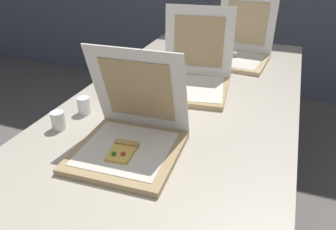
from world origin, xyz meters
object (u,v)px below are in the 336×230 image
(pizza_box_front, at_px, (130,138))
(cup_white_near_left, at_px, (58,120))
(cup_white_near_center, at_px, (84,105))
(table, at_px, (177,117))
(pizza_box_back, at_px, (238,52))
(pizza_box_middle, at_px, (193,78))
(cup_white_mid, at_px, (117,85))

(pizza_box_front, bearing_deg, cup_white_near_left, 170.69)
(pizza_box_front, bearing_deg, cup_white_near_center, 146.43)
(table, distance_m, pizza_box_back, 0.74)
(pizza_box_front, distance_m, cup_white_near_left, 0.33)
(pizza_box_middle, relative_size, cup_white_near_left, 5.73)
(cup_white_near_center, relative_size, cup_white_mid, 1.00)
(pizza_box_front, distance_m, cup_white_near_center, 0.35)
(pizza_box_middle, bearing_deg, table, -96.06)
(pizza_box_middle, xyz_separation_m, pizza_box_back, (0.14, 0.49, -0.00))
(pizza_box_middle, bearing_deg, cup_white_near_center, -137.45)
(pizza_box_back, relative_size, cup_white_near_center, 5.75)
(pizza_box_middle, distance_m, pizza_box_back, 0.51)
(pizza_box_middle, relative_size, cup_white_near_center, 5.73)
(cup_white_near_center, bearing_deg, cup_white_mid, 83.09)
(pizza_box_middle, relative_size, pizza_box_back, 1.00)
(cup_white_near_center, bearing_deg, cup_white_near_left, -98.40)
(table, xyz_separation_m, cup_white_near_left, (-0.38, -0.32, 0.08))
(pizza_box_back, xyz_separation_m, cup_white_near_center, (-0.49, -0.90, -0.02))
(pizza_box_front, xyz_separation_m, cup_white_near_center, (-0.30, 0.18, -0.02))
(pizza_box_back, bearing_deg, pizza_box_front, -95.51)
(cup_white_near_left, distance_m, cup_white_mid, 0.39)
(pizza_box_front, height_order, cup_white_mid, pizza_box_front)
(table, bearing_deg, pizza_box_middle, 90.43)
(pizza_box_back, relative_size, cup_white_mid, 5.75)
(table, distance_m, pizza_box_middle, 0.25)
(pizza_box_front, relative_size, cup_white_near_center, 5.06)
(cup_white_near_left, xyz_separation_m, cup_white_mid, (0.05, 0.38, 0.00))
(table, distance_m, cup_white_near_center, 0.40)
(table, distance_m, cup_white_mid, 0.34)
(table, xyz_separation_m, pizza_box_front, (-0.05, -0.36, 0.10))
(pizza_box_back, distance_m, cup_white_mid, 0.80)
(pizza_box_back, xyz_separation_m, cup_white_mid, (-0.46, -0.66, -0.02))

